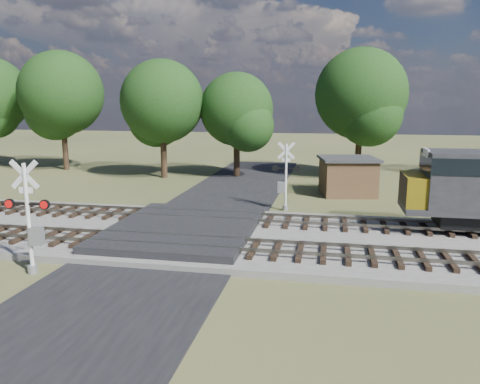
# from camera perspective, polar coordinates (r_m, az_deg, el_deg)

# --- Properties ---
(ground) EXTENTS (160.00, 160.00, 0.00)m
(ground) POSITION_cam_1_polar(r_m,az_deg,el_deg) (23.47, -7.21, -5.71)
(ground) COLOR #3D4625
(ground) RESTS_ON ground
(ballast_bed) EXTENTS (140.00, 10.00, 0.30)m
(ballast_bed) POSITION_cam_1_polar(r_m,az_deg,el_deg) (22.96, 17.80, -6.15)
(ballast_bed) COLOR gray
(ballast_bed) RESTS_ON ground
(road) EXTENTS (7.00, 60.00, 0.08)m
(road) POSITION_cam_1_polar(r_m,az_deg,el_deg) (23.46, -7.21, -5.62)
(road) COLOR black
(road) RESTS_ON ground
(crossing_panel) EXTENTS (7.00, 9.00, 0.62)m
(crossing_panel) POSITION_cam_1_polar(r_m,az_deg,el_deg) (23.84, -6.85, -4.65)
(crossing_panel) COLOR #262628
(crossing_panel) RESTS_ON ground
(track_near) EXTENTS (140.00, 2.60, 0.33)m
(track_near) POSITION_cam_1_polar(r_m,az_deg,el_deg) (20.72, -0.69, -6.70)
(track_near) COLOR black
(track_near) RESTS_ON ballast_bed
(track_far) EXTENTS (140.00, 2.60, 0.33)m
(track_far) POSITION_cam_1_polar(r_m,az_deg,el_deg) (25.45, 1.60, -3.34)
(track_far) COLOR black
(track_far) RESTS_ON ballast_bed
(crossing_signal_near) EXTENTS (1.83, 0.41, 4.54)m
(crossing_signal_near) POSITION_cam_1_polar(r_m,az_deg,el_deg) (19.99, -24.09, -3.94)
(crossing_signal_near) COLOR silver
(crossing_signal_near) RESTS_ON ground
(crossing_signal_far) EXTENTS (1.73, 0.38, 4.30)m
(crossing_signal_far) POSITION_cam_1_polar(r_m,az_deg,el_deg) (29.10, 5.43, 1.20)
(crossing_signal_far) COLOR silver
(crossing_signal_far) RESTS_ON ground
(equipment_shed) EXTENTS (4.65, 4.65, 2.73)m
(equipment_shed) POSITION_cam_1_polar(r_m,az_deg,el_deg) (34.99, 12.99, 1.94)
(equipment_shed) COLOR #4E3921
(equipment_shed) RESTS_ON ground
(treeline) EXTENTS (81.82, 11.76, 11.55)m
(treeline) POSITION_cam_1_polar(r_m,az_deg,el_deg) (42.07, 9.04, 11.24)
(treeline) COLOR black
(treeline) RESTS_ON ground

